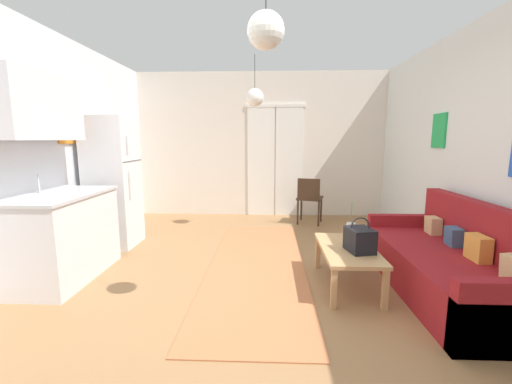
# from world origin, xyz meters

# --- Properties ---
(ground_plane) EXTENTS (5.28, 7.34, 0.10)m
(ground_plane) POSITION_xyz_m (0.00, 0.00, -0.05)
(ground_plane) COLOR #996D44
(wall_back) EXTENTS (4.88, 0.13, 2.72)m
(wall_back) POSITION_xyz_m (0.01, 3.42, 1.35)
(wall_back) COLOR silver
(wall_back) RESTS_ON ground_plane
(area_rug) EXTENTS (1.10, 3.40, 0.01)m
(area_rug) POSITION_xyz_m (0.03, 0.73, 0.01)
(area_rug) COLOR #B26B42
(area_rug) RESTS_ON ground_plane
(couch) EXTENTS (0.85, 2.01, 0.88)m
(couch) POSITION_xyz_m (1.93, 0.12, 0.27)
(couch) COLOR maroon
(couch) RESTS_ON ground_plane
(coffee_table) EXTENTS (0.52, 1.01, 0.40)m
(coffee_table) POSITION_xyz_m (0.96, 0.24, 0.35)
(coffee_table) COLOR tan
(coffee_table) RESTS_ON ground_plane
(bamboo_vase) EXTENTS (0.09, 0.09, 0.41)m
(bamboo_vase) POSITION_xyz_m (1.04, 0.47, 0.50)
(bamboo_vase) COLOR beige
(bamboo_vase) RESTS_ON coffee_table
(handbag) EXTENTS (0.27, 0.31, 0.34)m
(handbag) POSITION_xyz_m (1.04, 0.12, 0.52)
(handbag) COLOR black
(handbag) RESTS_ON coffee_table
(refrigerator) EXTENTS (0.60, 0.62, 1.78)m
(refrigerator) POSITION_xyz_m (-1.98, 1.44, 0.89)
(refrigerator) COLOR white
(refrigerator) RESTS_ON ground_plane
(kitchen_counter) EXTENTS (0.65, 1.22, 2.12)m
(kitchen_counter) POSITION_xyz_m (-2.03, 0.32, 0.79)
(kitchen_counter) COLOR silver
(kitchen_counter) RESTS_ON ground_plane
(accent_chair) EXTENTS (0.51, 0.50, 0.81)m
(accent_chair) POSITION_xyz_m (0.87, 2.69, 0.48)
(accent_chair) COLOR #382619
(accent_chair) RESTS_ON ground_plane
(pendant_lamp_near) EXTENTS (0.26, 0.26, 0.64)m
(pendant_lamp_near) POSITION_xyz_m (0.14, -0.54, 2.21)
(pendant_lamp_near) COLOR black
(pendant_lamp_far) EXTENTS (0.27, 0.27, 0.76)m
(pendant_lamp_far) POSITION_xyz_m (-0.06, 2.16, 2.10)
(pendant_lamp_far) COLOR black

